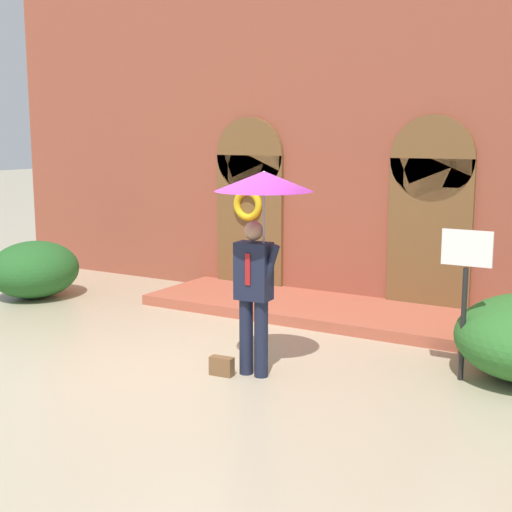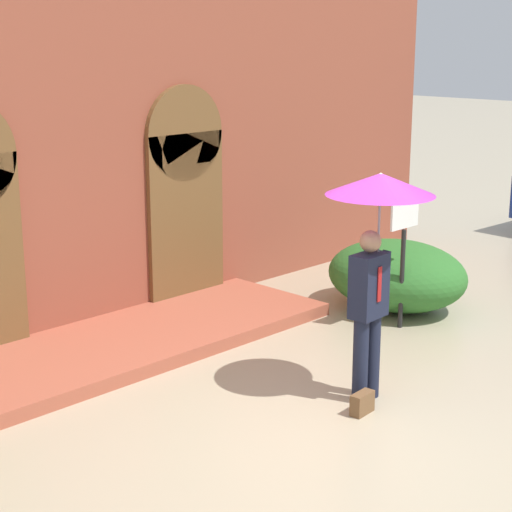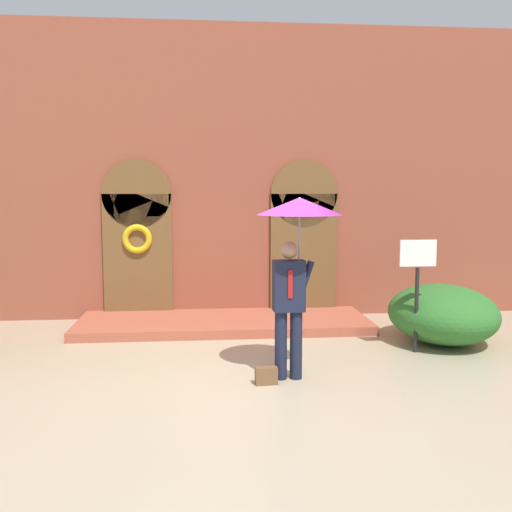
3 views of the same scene
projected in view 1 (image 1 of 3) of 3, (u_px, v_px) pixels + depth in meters
The scene contains 6 objects.
ground_plane at pixel (196, 367), 8.55m from camera, with size 80.00×80.00×0.00m, color tan.
building_facade at pixel (341, 139), 11.62m from camera, with size 14.00×2.30×5.60m.
person_with_umbrella at pixel (261, 212), 7.90m from camera, with size 1.10×1.10×2.36m.
handbag at pixel (222, 366), 8.24m from camera, with size 0.28×0.12×0.22m, color brown.
sign_post at pixel (465, 280), 7.91m from camera, with size 0.56×0.06×1.72m.
shrub_left at pixel (35, 269), 12.13m from camera, with size 1.40×1.57×0.97m, color #235B23.
Camera 1 is at (4.79, -6.69, 2.76)m, focal length 50.00 mm.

